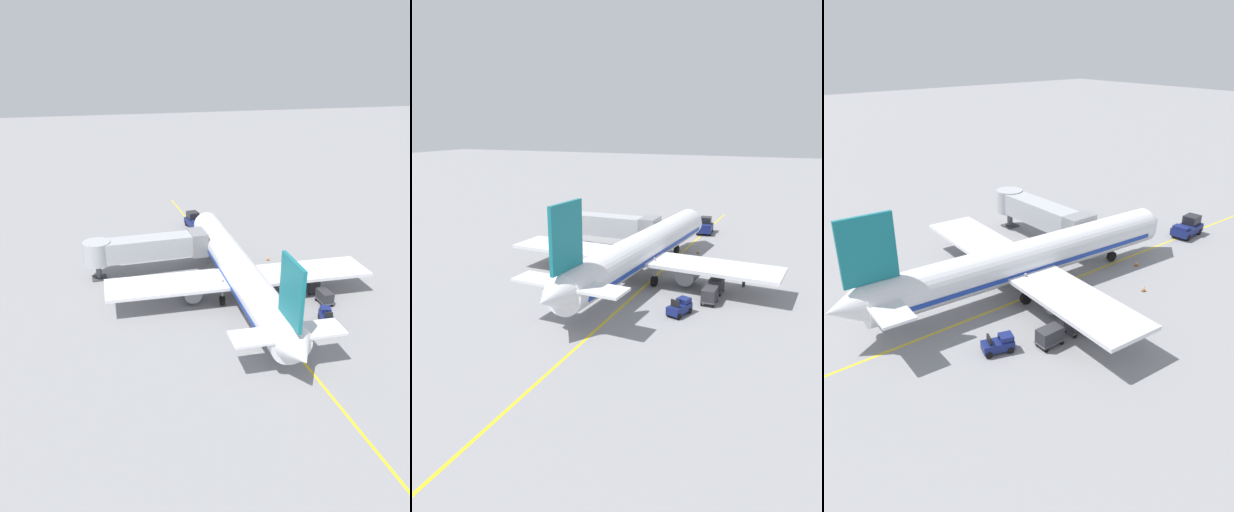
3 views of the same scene
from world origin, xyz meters
TOP-DOWN VIEW (x-y plane):
  - ground_plane at (0.00, 0.00)m, footprint 400.00×400.00m
  - gate_lead_in_line at (0.00, 0.00)m, footprint 0.24×80.00m
  - parked_airliner at (-1.31, -1.54)m, footprint 30.26×37.34m
  - jet_bridge at (-10.26, 7.64)m, footprint 15.44×3.50m
  - pushback_tractor at (0.14, 23.01)m, footprint 2.69×4.62m
  - baggage_tug_lead at (5.48, -9.73)m, footprint 1.92×2.75m
  - baggage_cart_front at (7.32, -2.95)m, footprint 1.31×2.90m
  - baggage_cart_second_in_train at (7.33, -6.07)m, footprint 1.31×2.90m
  - ground_crew_wing_walker at (9.58, -0.02)m, footprint 0.56×0.59m
  - safety_cone_nose_left at (6.22, 7.07)m, footprint 0.36×0.36m
  - safety_cone_nose_right at (2.01, 11.05)m, footprint 0.36×0.36m

SIDE VIEW (x-z plane):
  - ground_plane at x=0.00m, z-range 0.00..0.00m
  - gate_lead_in_line at x=0.00m, z-range 0.00..0.01m
  - safety_cone_nose_left at x=6.22m, z-range -0.01..0.58m
  - safety_cone_nose_right at x=2.01m, z-range -0.01..0.58m
  - baggage_tug_lead at x=5.48m, z-range -0.10..1.52m
  - baggage_cart_front at x=7.32m, z-range 0.16..1.74m
  - baggage_cart_second_in_train at x=7.33m, z-range 0.16..1.74m
  - ground_crew_wing_walker at x=9.58m, z-range 0.11..1.80m
  - pushback_tractor at x=0.14m, z-range -0.10..2.30m
  - parked_airliner at x=-1.31m, z-range -2.13..8.50m
  - jet_bridge at x=-10.26m, z-range 0.97..5.95m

